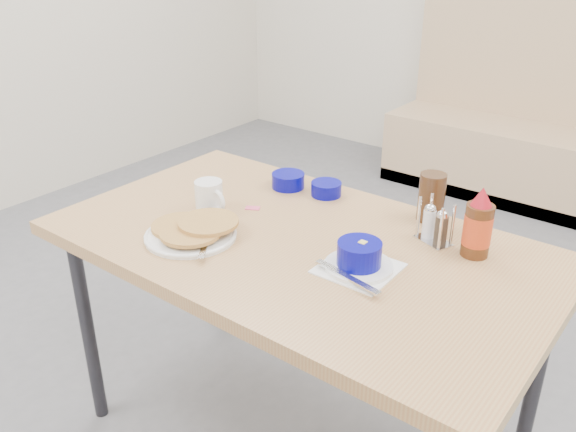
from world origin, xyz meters
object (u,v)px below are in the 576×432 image
Objects in this scene: butter_bowl at (288,180)px; condiment_caddy at (435,228)px; syrup_bottle at (478,226)px; pancake_plate at (192,231)px; dining_table at (298,259)px; coffee_mug at (210,196)px; creamer_bowl at (326,189)px; booth_bench at (549,144)px; amber_tumbler at (431,197)px; grits_setting at (359,258)px.

butter_bowl is 0.88× the size of condiment_caddy.
pancake_plate is at bearing -149.82° from syrup_bottle.
dining_table is 11.27× the size of coffee_mug.
condiment_caddy is at bearing -6.01° from butter_bowl.
pancake_plate is 0.49m from creamer_bowl.
syrup_bottle is (0.67, -0.06, 0.06)m from butter_bowl.
condiment_caddy reaches higher than butter_bowl.
condiment_caddy is (0.30, -2.32, 0.45)m from booth_bench.
creamer_bowl is at bearing 74.47° from pancake_plate.
grits_setting is at bearing -91.99° from amber_tumbler.
dining_table is 12.81× the size of butter_bowl.
grits_setting is 0.57m from butter_bowl.
creamer_bowl reaches higher than dining_table.
grits_setting is (0.22, -2.57, 0.44)m from booth_bench.
amber_tumbler is (0.01, 0.38, 0.04)m from grits_setting.
pancake_plate reaches higher than creamer_bowl.
booth_bench is 13.07× the size of amber_tumbler.
syrup_bottle reaches higher than pancake_plate.
coffee_mug is (-0.33, -0.02, 0.11)m from dining_table.
condiment_caddy is 0.64× the size of syrup_bottle.
coffee_mug reaches higher than butter_bowl.
dining_table is at bearing -122.85° from condiment_caddy.
pancake_plate is 0.45m from butter_bowl.
grits_setting reaches higher than butter_bowl.
coffee_mug is at bearing 117.52° from pancake_plate.
booth_bench is 2.61m from coffee_mug.
pancake_plate is (-0.25, -2.71, 0.43)m from booth_bench.
butter_bowl is 0.75× the size of amber_tumbler.
coffee_mug is at bearing -104.21° from butter_bowl.
condiment_caddy is 0.13m from syrup_bottle.
syrup_bottle is at bearing 17.27° from coffee_mug.
booth_bench is 9.05× the size of grits_setting.
butter_bowl is (-0.47, 0.31, -0.01)m from grits_setting.
creamer_bowl is at bearing 171.06° from syrup_bottle.
coffee_mug is 1.26× the size of creamer_bowl.
booth_bench is 7.12× the size of pancake_plate.
creamer_bowl is (-0.11, -2.23, 0.43)m from booth_bench.
amber_tumbler reaches higher than creamer_bowl.
creamer_bowl is at bearing 134.56° from grits_setting.
dining_table is 0.31m from pancake_plate.
syrup_bottle is (0.42, -2.32, 0.49)m from booth_bench.
condiment_caddy reaches higher than coffee_mug.
amber_tumbler is at bearing -83.97° from booth_bench.
pancake_plate is at bearing -123.23° from condiment_caddy.
grits_setting is (0.54, -0.02, -0.02)m from coffee_mug.
grits_setting reaches higher than creamer_bowl.
dining_table is at bearing -47.72° from butter_bowl.
dining_table is 9.63× the size of amber_tumbler.
condiment_caddy reaches higher than creamer_bowl.
amber_tumbler reaches higher than coffee_mug.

